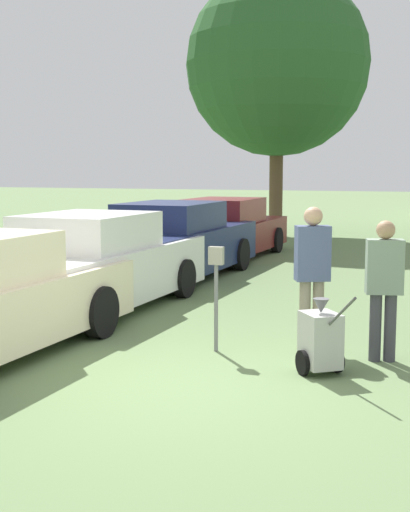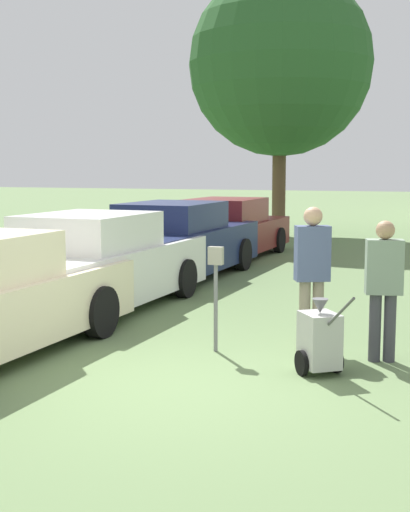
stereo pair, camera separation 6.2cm
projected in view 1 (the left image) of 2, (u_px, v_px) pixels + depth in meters
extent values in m
plane|color=#607A4C|center=(180.00, 385.00, 7.47)|extent=(120.00, 120.00, 0.00)
cylinder|color=black|center=(101.00, 312.00, 9.48)|extent=(0.20, 0.70, 0.70)
cube|color=silver|center=(95.00, 273.00, 11.31)|extent=(2.01, 4.91, 0.81)
cube|color=silver|center=(88.00, 231.00, 11.05)|extent=(1.69, 2.09, 0.55)
cylinder|color=black|center=(94.00, 273.00, 13.06)|extent=(0.20, 0.68, 0.67)
cylinder|color=black|center=(184.00, 278.00, 12.41)|extent=(0.20, 0.68, 0.67)
cylinder|color=black|center=(97.00, 311.00, 9.63)|extent=(0.20, 0.68, 0.67)
cube|color=#19234C|center=(175.00, 249.00, 14.51)|extent=(2.03, 5.20, 0.83)
cube|color=#19234C|center=(170.00, 216.00, 14.23)|extent=(1.70, 2.22, 0.54)
cylinder|color=black|center=(167.00, 251.00, 16.34)|extent=(0.20, 0.71, 0.70)
cylinder|color=black|center=(241.00, 254.00, 15.69)|extent=(0.20, 0.71, 0.70)
cylinder|color=black|center=(97.00, 269.00, 13.40)|extent=(0.20, 0.71, 0.70)
cylinder|color=black|center=(185.00, 275.00, 12.74)|extent=(0.20, 0.71, 0.70)
cube|color=maroon|center=(226.00, 236.00, 17.75)|extent=(1.96, 5.10, 0.72)
cube|color=maroon|center=(223.00, 210.00, 17.48)|extent=(1.64, 2.17, 0.58)
cylinder|color=black|center=(215.00, 238.00, 19.54)|extent=(0.20, 0.67, 0.67)
cylinder|color=black|center=(277.00, 240.00, 18.91)|extent=(0.20, 0.67, 0.67)
cylinder|color=black|center=(168.00, 250.00, 16.65)|extent=(0.20, 0.67, 0.67)
cylinder|color=black|center=(239.00, 253.00, 16.02)|extent=(0.20, 0.67, 0.67)
cylinder|color=slate|center=(216.00, 308.00, 8.77)|extent=(0.05, 0.05, 1.08)
cube|color=gray|center=(216.00, 256.00, 8.69)|extent=(0.18, 0.09, 0.22)
cylinder|color=gray|center=(318.00, 315.00, 8.92)|extent=(0.14, 0.14, 0.87)
cylinder|color=gray|center=(305.00, 315.00, 8.91)|extent=(0.14, 0.14, 0.87)
cube|color=#4C597F|center=(313.00, 253.00, 8.82)|extent=(0.47, 0.38, 0.68)
sphere|color=tan|center=(313.00, 216.00, 8.76)|extent=(0.23, 0.23, 0.23)
cylinder|color=#3F3F47|center=(390.00, 328.00, 8.33)|extent=(0.14, 0.14, 0.80)
cylinder|color=#3F3F47|center=(375.00, 327.00, 8.35)|extent=(0.14, 0.14, 0.80)
cube|color=gray|center=(385.00, 267.00, 8.25)|extent=(0.46, 0.31, 0.64)
sphere|color=tan|center=(386.00, 230.00, 8.20)|extent=(0.22, 0.22, 0.22)
cube|color=#B2B2AD|center=(320.00, 340.00, 7.82)|extent=(0.55, 0.57, 0.60)
cone|color=#59595B|center=(321.00, 306.00, 7.78)|extent=(0.18, 0.18, 0.16)
cylinder|color=#4C4C4C|center=(341.00, 312.00, 7.33)|extent=(0.37, 0.50, 0.43)
cylinder|color=black|center=(302.00, 363.00, 7.80)|extent=(0.21, 0.26, 0.28)
cylinder|color=black|center=(337.00, 360.00, 7.92)|extent=(0.21, 0.26, 0.28)
cylinder|color=brown|center=(276.00, 190.00, 23.32)|extent=(0.44, 0.44, 3.03)
sphere|color=#285628|center=(277.00, 64.00, 22.81)|extent=(5.90, 5.90, 5.90)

